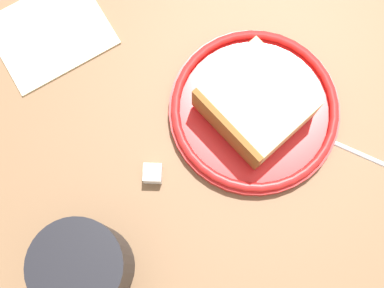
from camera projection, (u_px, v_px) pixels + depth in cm
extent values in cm
cube|color=brown|center=(220.00, 163.00, 58.09)|extent=(114.20, 114.20, 2.18)
cylinder|color=red|center=(254.00, 111.00, 57.65)|extent=(18.04, 18.04, 1.18)
torus|color=red|center=(255.00, 108.00, 56.64)|extent=(17.50, 17.50, 0.90)
cube|color=brown|center=(255.00, 109.00, 56.78)|extent=(12.17, 12.36, 0.60)
cube|color=#DBC184|center=(257.00, 102.00, 54.43)|extent=(12.17, 12.36, 4.24)
cube|color=brown|center=(226.00, 130.00, 53.77)|extent=(6.41, 7.66, 4.24)
cylinder|color=black|center=(85.00, 267.00, 49.92)|extent=(8.33, 8.33, 9.52)
cylinder|color=#47230F|center=(79.00, 266.00, 47.38)|extent=(7.33, 7.33, 0.40)
cylinder|color=silver|center=(360.00, 154.00, 56.94)|extent=(8.12, 4.61, 0.50)
cube|color=beige|center=(50.00, 31.00, 60.04)|extent=(15.50, 14.68, 0.60)
cube|color=white|center=(153.00, 174.00, 55.78)|extent=(2.00, 2.00, 1.85)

